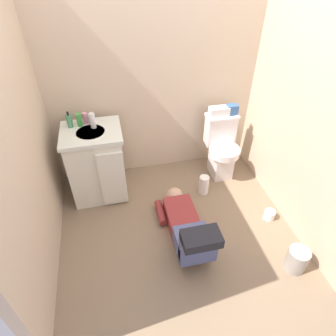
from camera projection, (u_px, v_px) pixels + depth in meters
ground_plane at (175, 225)px, 3.00m from camera, size 2.78×3.02×0.04m
wall_back at (153, 73)px, 3.02m from camera, size 2.44×0.08×2.40m
wall_left at (14, 142)px, 2.03m from camera, size 0.08×2.02×2.40m
wall_right at (314, 107)px, 2.43m from camera, size 0.08×2.02×2.40m
toilet at (221, 147)px, 3.41m from camera, size 0.36×0.46×0.75m
vanity_cabinet at (97, 163)px, 3.10m from camera, size 0.60×0.53×0.82m
faucet at (89, 119)px, 2.93m from camera, size 0.02×0.02×0.10m
person_plumber at (187, 227)px, 2.73m from camera, size 0.39×1.06×0.52m
tissue_box at (219, 111)px, 3.20m from camera, size 0.22×0.11×0.10m
toiletry_bag at (232, 110)px, 3.22m from camera, size 0.12×0.09×0.11m
soap_dispenser at (69, 121)px, 2.87m from camera, size 0.06×0.06×0.17m
bottle_green at (79, 120)px, 2.88m from camera, size 0.06×0.06×0.13m
bottle_pink at (85, 118)px, 2.92m from camera, size 0.05×0.05×0.12m
bottle_white at (93, 121)px, 2.85m from camera, size 0.05×0.05×0.16m
trash_can at (297, 259)px, 2.53m from camera, size 0.19×0.19×0.23m
paper_towel_roll at (204, 185)px, 3.28m from camera, size 0.11×0.11×0.23m
toilet_paper_roll at (269, 215)px, 3.02m from camera, size 0.11×0.11×0.10m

